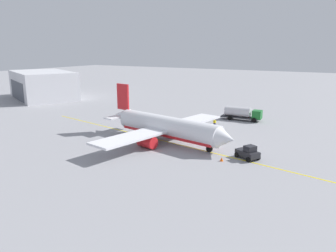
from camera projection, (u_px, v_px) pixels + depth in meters
name	position (u px, v px, depth m)	size (l,w,h in m)	color
ground_plane	(168.00, 142.00, 60.00)	(400.00, 400.00, 0.00)	#939399
airplane	(166.00, 127.00, 59.67)	(28.48, 30.79, 9.75)	white
fuel_tanker	(242.00, 113.00, 77.56)	(9.54, 3.23, 3.15)	#2D2D33
pushback_tug	(248.00, 153.00, 50.70)	(4.12, 3.68, 2.20)	#232328
refueling_worker	(215.00, 123.00, 71.24)	(0.52, 0.36, 1.71)	navy
safety_cone_nose	(222.00, 159.00, 49.81)	(0.55, 0.55, 0.61)	#F2590F
distant_hangar	(43.00, 85.00, 110.71)	(31.58, 26.31, 9.06)	silver
taxi_line_marking	(168.00, 142.00, 60.00)	(71.14, 0.30, 0.01)	yellow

